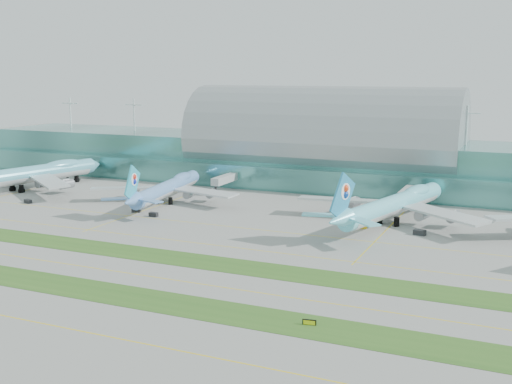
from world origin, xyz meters
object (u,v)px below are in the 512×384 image
at_px(airliner_a, 26,174).
at_px(airliner_b, 168,187).
at_px(terminal, 323,152).
at_px(taxiway_sign_east, 309,322).
at_px(airliner_c, 395,203).

height_order(airliner_a, airliner_b, airliner_a).
relative_size(terminal, taxiway_sign_east, 122.07).
xyz_separation_m(airliner_a, airliner_c, (154.32, 3.75, -0.50)).
bearing_deg(airliner_c, taxiway_sign_east, -73.73).
height_order(terminal, airliner_c, terminal).
bearing_deg(airliner_b, airliner_a, 173.43).
bearing_deg(airliner_b, taxiway_sign_east, -54.90).
relative_size(airliner_b, airliner_c, 0.89).
distance_m(airliner_b, airliner_c, 86.72).
xyz_separation_m(airliner_a, taxiway_sign_east, (157.31, -90.80, -6.45)).
bearing_deg(taxiway_sign_east, airliner_b, 124.45).
height_order(airliner_b, taxiway_sign_east, airliner_b).
distance_m(terminal, airliner_c, 76.60).
bearing_deg(taxiway_sign_east, airliner_a, 140.60).
height_order(airliner_b, airliner_c, airliner_c).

